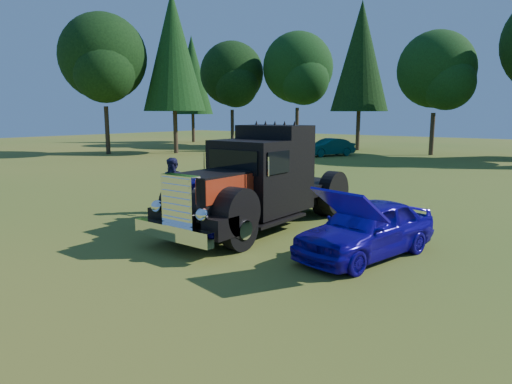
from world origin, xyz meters
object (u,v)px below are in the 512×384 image
at_px(diamond_t_truck, 257,185).
at_px(hotrod_coupe, 366,228).
at_px(spectator_far, 174,186).
at_px(distant_teal_car, 329,147).
at_px(spectator_near, 225,195).

relative_size(diamond_t_truck, hotrod_coupe, 1.65).
relative_size(spectator_far, distant_teal_car, 0.45).
height_order(hotrod_coupe, spectator_far, spectator_far).
height_order(hotrod_coupe, distant_teal_car, hotrod_coupe).
xyz_separation_m(hotrod_coupe, spectator_near, (-5.10, 0.78, 0.12)).
distance_m(hotrod_coupe, distant_teal_car, 26.34).
relative_size(diamond_t_truck, spectator_near, 4.49).
relative_size(spectator_near, distant_teal_car, 0.38).
distance_m(diamond_t_truck, distant_teal_car, 24.11).
bearing_deg(spectator_near, distant_teal_car, 50.21).
distance_m(diamond_t_truck, spectator_far, 3.45).
xyz_separation_m(diamond_t_truck, spectator_far, (-3.43, -0.12, -0.33)).
xyz_separation_m(spectator_near, spectator_far, (-2.04, -0.28, 0.15)).
bearing_deg(diamond_t_truck, spectator_far, -178.06).
height_order(diamond_t_truck, spectator_near, diamond_t_truck).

